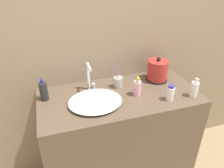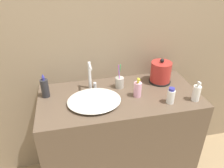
# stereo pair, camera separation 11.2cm
# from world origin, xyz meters

# --- Properties ---
(wall_back) EXTENTS (6.00, 0.04, 2.60)m
(wall_back) POSITION_xyz_m (0.00, 0.57, 1.30)
(wall_back) COLOR gray
(wall_back) RESTS_ON ground_plane
(vanity_counter) EXTENTS (1.15, 0.55, 0.86)m
(vanity_counter) POSITION_xyz_m (0.00, 0.27, 0.43)
(vanity_counter) COLOR brown
(vanity_counter) RESTS_ON ground_plane
(sink_basin) EXTENTS (0.36, 0.31, 0.04)m
(sink_basin) POSITION_xyz_m (-0.19, 0.22, 0.88)
(sink_basin) COLOR silver
(sink_basin) RESTS_ON vanity_counter
(faucet) EXTENTS (0.06, 0.11, 0.21)m
(faucet) POSITION_xyz_m (-0.19, 0.41, 0.97)
(faucet) COLOR silver
(faucet) RESTS_ON vanity_counter
(electric_kettle) EXTENTS (0.17, 0.17, 0.20)m
(electric_kettle) POSITION_xyz_m (0.36, 0.40, 0.93)
(electric_kettle) COLOR black
(electric_kettle) RESTS_ON vanity_counter
(toothbrush_cup) EXTENTS (0.07, 0.07, 0.19)m
(toothbrush_cup) POSITION_xyz_m (0.02, 0.38, 0.90)
(toothbrush_cup) COLOR #B7B2A8
(toothbrush_cup) RESTS_ON vanity_counter
(lotion_bottle) EXTENTS (0.05, 0.05, 0.14)m
(lotion_bottle) POSITION_xyz_m (0.12, 0.24, 0.91)
(lotion_bottle) COLOR #EAA8C6
(lotion_bottle) RESTS_ON vanity_counter
(shampoo_bottle) EXTENTS (0.05, 0.05, 0.11)m
(shampoo_bottle) POSITION_xyz_m (0.31, 0.11, 0.91)
(shampoo_bottle) COLOR white
(shampoo_bottle) RESTS_ON vanity_counter
(mouthwash_bottle) EXTENTS (0.05, 0.05, 0.18)m
(mouthwash_bottle) POSITION_xyz_m (-0.51, 0.37, 0.93)
(mouthwash_bottle) COLOR #28282D
(mouthwash_bottle) RESTS_ON vanity_counter
(hand_cream_bottle) EXTENTS (0.05, 0.05, 0.15)m
(hand_cream_bottle) POSITION_xyz_m (0.49, 0.10, 0.91)
(hand_cream_bottle) COLOR white
(hand_cream_bottle) RESTS_ON vanity_counter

